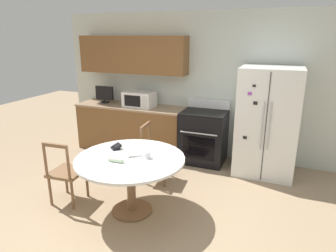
# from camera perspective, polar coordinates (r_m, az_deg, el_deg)

# --- Properties ---
(ground_plane) EXTENTS (14.00, 14.00, 0.00)m
(ground_plane) POSITION_cam_1_polar(r_m,az_deg,el_deg) (3.77, -7.68, -18.80)
(ground_plane) COLOR #9E8466
(back_wall) EXTENTS (5.20, 0.44, 2.60)m
(back_wall) POSITION_cam_1_polar(r_m,az_deg,el_deg) (5.61, 1.93, 9.28)
(back_wall) COLOR silver
(back_wall) RESTS_ON ground_plane
(kitchen_counter) EXTENTS (2.13, 0.64, 0.90)m
(kitchen_counter) POSITION_cam_1_polar(r_m,az_deg,el_deg) (5.89, -6.93, -0.35)
(kitchen_counter) COLOR brown
(kitchen_counter) RESTS_ON ground_plane
(refrigerator) EXTENTS (0.92, 0.80, 1.73)m
(refrigerator) POSITION_cam_1_polar(r_m,az_deg,el_deg) (5.02, 18.39, 0.75)
(refrigerator) COLOR white
(refrigerator) RESTS_ON ground_plane
(oven_range) EXTENTS (0.77, 0.68, 1.08)m
(oven_range) POSITION_cam_1_polar(r_m,az_deg,el_deg) (5.35, 6.80, -1.95)
(oven_range) COLOR black
(oven_range) RESTS_ON ground_plane
(microwave) EXTENTS (0.56, 0.39, 0.29)m
(microwave) POSITION_cam_1_polar(r_m,az_deg,el_deg) (5.64, -5.44, 5.13)
(microwave) COLOR white
(microwave) RESTS_ON kitchen_counter
(countertop_tv) EXTENTS (0.38, 0.16, 0.33)m
(countertop_tv) POSITION_cam_1_polar(r_m,az_deg,el_deg) (6.07, -12.00, 6.02)
(countertop_tv) COLOR black
(countertop_tv) RESTS_ON kitchen_counter
(dining_table) EXTENTS (1.35, 1.35, 0.75)m
(dining_table) POSITION_cam_1_polar(r_m,az_deg,el_deg) (3.78, -7.16, -7.71)
(dining_table) COLOR white
(dining_table) RESTS_ON ground_plane
(dining_chair_far) EXTENTS (0.45, 0.45, 0.90)m
(dining_chair_far) POSITION_cam_1_polar(r_m,az_deg,el_deg) (4.64, -2.39, -5.35)
(dining_chair_far) COLOR brown
(dining_chair_far) RESTS_ON ground_plane
(dining_chair_left) EXTENTS (0.45, 0.45, 0.90)m
(dining_chair_left) POSITION_cam_1_polar(r_m,az_deg,el_deg) (4.26, -18.83, -8.41)
(dining_chair_left) COLOR brown
(dining_chair_left) RESTS_ON ground_plane
(candle_glass) EXTENTS (0.08, 0.08, 0.08)m
(candle_glass) POSITION_cam_1_polar(r_m,az_deg,el_deg) (3.68, -3.98, -5.60)
(candle_glass) COLOR silver
(candle_glass) RESTS_ON dining_table
(folded_napkin) EXTENTS (0.18, 0.06, 0.05)m
(folded_napkin) POSITION_cam_1_polar(r_m,az_deg,el_deg) (3.62, -9.88, -6.40)
(folded_napkin) COLOR beige
(folded_napkin) RESTS_ON dining_table
(wallet) EXTENTS (0.17, 0.17, 0.07)m
(wallet) POSITION_cam_1_polar(r_m,az_deg,el_deg) (4.02, -9.84, -3.96)
(wallet) COLOR black
(wallet) RESTS_ON dining_table
(mail_stack) EXTENTS (0.34, 0.37, 0.02)m
(mail_stack) POSITION_cam_1_polar(r_m,az_deg,el_deg) (3.86, -5.92, -4.92)
(mail_stack) COLOR white
(mail_stack) RESTS_ON dining_table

